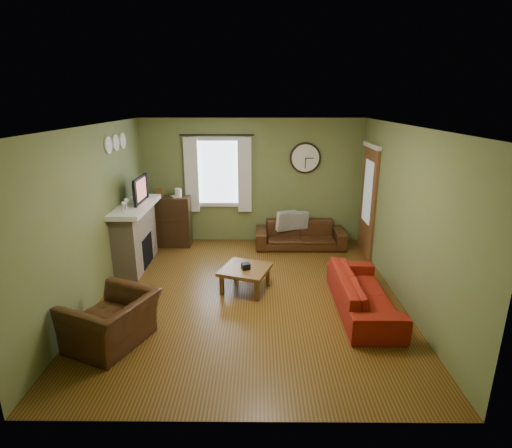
{
  "coord_description": "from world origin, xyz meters",
  "views": [
    {
      "loc": [
        0.14,
        -5.68,
        2.95
      ],
      "look_at": [
        0.1,
        0.4,
        1.05
      ],
      "focal_mm": 28.0,
      "sensor_mm": 36.0,
      "label": 1
    }
  ],
  "objects_px": {
    "sofa_brown": "(300,235)",
    "sofa_red": "(363,293)",
    "bookshelf": "(169,221)",
    "coffee_table": "(245,279)",
    "armchair": "(112,321)"
  },
  "relations": [
    {
      "from": "sofa_brown",
      "to": "sofa_red",
      "type": "distance_m",
      "value": 2.71
    },
    {
      "from": "bookshelf",
      "to": "sofa_red",
      "type": "bearing_deg",
      "value": -38.67
    },
    {
      "from": "sofa_red",
      "to": "coffee_table",
      "type": "height_order",
      "value": "sofa_red"
    },
    {
      "from": "armchair",
      "to": "coffee_table",
      "type": "bearing_deg",
      "value": 156.41
    },
    {
      "from": "bookshelf",
      "to": "coffee_table",
      "type": "relative_size",
      "value": 1.45
    },
    {
      "from": "coffee_table",
      "to": "sofa_red",
      "type": "bearing_deg",
      "value": -20.38
    },
    {
      "from": "sofa_brown",
      "to": "sofa_red",
      "type": "bearing_deg",
      "value": -76.06
    },
    {
      "from": "sofa_brown",
      "to": "coffee_table",
      "type": "distance_m",
      "value": 2.26
    },
    {
      "from": "sofa_red",
      "to": "coffee_table",
      "type": "xyz_separation_m",
      "value": [
        -1.73,
        0.64,
        -0.08
      ]
    },
    {
      "from": "bookshelf",
      "to": "sofa_brown",
      "type": "distance_m",
      "value": 2.74
    },
    {
      "from": "bookshelf",
      "to": "armchair",
      "type": "xyz_separation_m",
      "value": [
        0.03,
        -3.56,
        -0.2
      ]
    },
    {
      "from": "bookshelf",
      "to": "sofa_red",
      "type": "distance_m",
      "value": 4.33
    },
    {
      "from": "coffee_table",
      "to": "bookshelf",
      "type": "bearing_deg",
      "value": 128.68
    },
    {
      "from": "coffee_table",
      "to": "sofa_brown",
      "type": "bearing_deg",
      "value": 61.57
    },
    {
      "from": "sofa_brown",
      "to": "bookshelf",
      "type": "bearing_deg",
      "value": 178.44
    }
  ]
}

